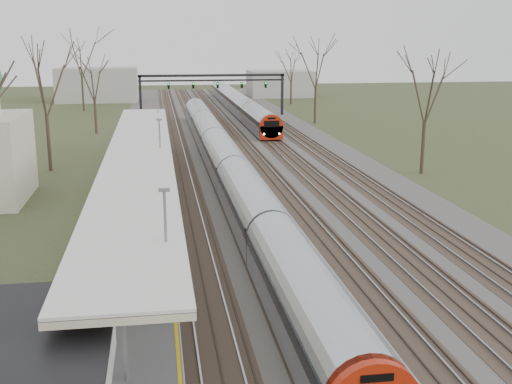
% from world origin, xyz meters
% --- Properties ---
extents(track_bed, '(24.00, 160.00, 0.22)m').
position_xyz_m(track_bed, '(0.26, 55.00, 0.06)').
color(track_bed, '#474442').
rests_on(track_bed, ground).
extents(platform, '(3.50, 69.00, 1.00)m').
position_xyz_m(platform, '(-9.05, 37.50, 0.50)').
color(platform, '#9E9B93').
rests_on(platform, ground).
extents(canopy, '(4.10, 50.00, 3.11)m').
position_xyz_m(canopy, '(-9.05, 32.99, 3.93)').
color(canopy, slate).
rests_on(canopy, platform).
extents(signal_gantry, '(21.00, 0.59, 6.08)m').
position_xyz_m(signal_gantry, '(0.29, 84.99, 4.91)').
color(signal_gantry, black).
rests_on(signal_gantry, ground).
extents(tree_west_far, '(5.50, 5.50, 11.33)m').
position_xyz_m(tree_west_far, '(-17.00, 48.00, 8.02)').
color(tree_west_far, '#2D231C').
rests_on(tree_west_far, ground).
extents(tree_east_far, '(5.00, 5.00, 10.30)m').
position_xyz_m(tree_east_far, '(14.00, 42.00, 7.29)').
color(tree_east_far, '#2D231C').
rests_on(tree_east_far, ground).
extents(train_near, '(2.62, 75.21, 3.05)m').
position_xyz_m(train_near, '(-2.50, 43.65, 1.48)').
color(train_near, '#9C9FA6').
rests_on(train_near, ground).
extents(train_far, '(2.62, 60.21, 3.05)m').
position_xyz_m(train_far, '(4.50, 90.25, 1.48)').
color(train_far, '#9C9FA6').
rests_on(train_far, ground).
extents(passenger, '(0.51, 0.69, 1.74)m').
position_xyz_m(passenger, '(-8.32, 14.08, 1.87)').
color(passenger, '#292F50').
rests_on(passenger, platform).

